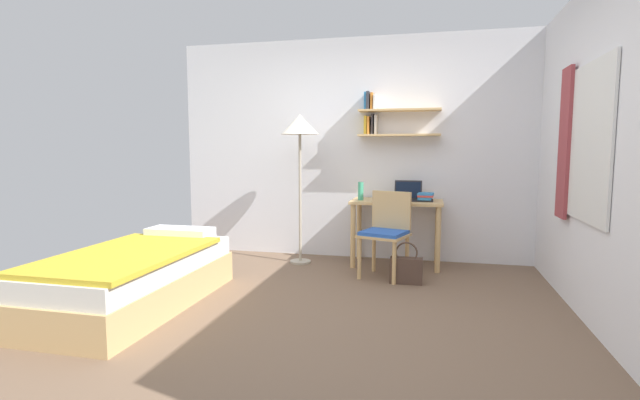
{
  "coord_description": "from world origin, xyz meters",
  "views": [
    {
      "loc": [
        0.85,
        -3.53,
        1.3
      ],
      "look_at": [
        -0.11,
        0.51,
        0.85
      ],
      "focal_mm": 26.26,
      "sensor_mm": 36.0,
      "label": 1
    }
  ],
  "objects_px": {
    "standing_lamp": "(300,132)",
    "water_bottle": "(361,191)",
    "desk_chair": "(386,230)",
    "bed": "(136,278)",
    "book_stack": "(425,197)",
    "laptop": "(408,195)",
    "handbag": "(406,269)",
    "desk": "(396,213)"
  },
  "relations": [
    {
      "from": "standing_lamp",
      "to": "water_bottle",
      "type": "relative_size",
      "value": 8.32
    },
    {
      "from": "desk_chair",
      "to": "standing_lamp",
      "type": "height_order",
      "value": "standing_lamp"
    },
    {
      "from": "bed",
      "to": "book_stack",
      "type": "relative_size",
      "value": 7.86
    },
    {
      "from": "laptop",
      "to": "book_stack",
      "type": "xyz_separation_m",
      "value": [
        0.19,
        -0.04,
        -0.01
      ]
    },
    {
      "from": "desk_chair",
      "to": "laptop",
      "type": "bearing_deg",
      "value": 71.21
    },
    {
      "from": "standing_lamp",
      "to": "laptop",
      "type": "xyz_separation_m",
      "value": [
        1.2,
        0.19,
        -0.71
      ]
    },
    {
      "from": "water_bottle",
      "to": "handbag",
      "type": "relative_size",
      "value": 0.5
    },
    {
      "from": "desk",
      "to": "water_bottle",
      "type": "xyz_separation_m",
      "value": [
        -0.4,
        -0.06,
        0.25
      ]
    },
    {
      "from": "bed",
      "to": "laptop",
      "type": "relative_size",
      "value": 6.09
    },
    {
      "from": "book_stack",
      "to": "standing_lamp",
      "type": "bearing_deg",
      "value": -174.12
    },
    {
      "from": "laptop",
      "to": "handbag",
      "type": "bearing_deg",
      "value": -87.5
    },
    {
      "from": "bed",
      "to": "water_bottle",
      "type": "bearing_deg",
      "value": 48.87
    },
    {
      "from": "bed",
      "to": "desk_chair",
      "type": "xyz_separation_m",
      "value": [
        1.93,
        1.4,
        0.25
      ]
    },
    {
      "from": "bed",
      "to": "standing_lamp",
      "type": "distance_m",
      "value": 2.35
    },
    {
      "from": "desk",
      "to": "standing_lamp",
      "type": "height_order",
      "value": "standing_lamp"
    },
    {
      "from": "bed",
      "to": "desk",
      "type": "xyz_separation_m",
      "value": [
        2.0,
        1.89,
        0.35
      ]
    },
    {
      "from": "desk_chair",
      "to": "desk",
      "type": "bearing_deg",
      "value": 82.39
    },
    {
      "from": "bed",
      "to": "handbag",
      "type": "bearing_deg",
      "value": 28.91
    },
    {
      "from": "desk",
      "to": "laptop",
      "type": "relative_size",
      "value": 3.25
    },
    {
      "from": "standing_lamp",
      "to": "handbag",
      "type": "height_order",
      "value": "standing_lamp"
    },
    {
      "from": "desk_chair",
      "to": "water_bottle",
      "type": "xyz_separation_m",
      "value": [
        -0.33,
        0.44,
        0.35
      ]
    },
    {
      "from": "water_bottle",
      "to": "book_stack",
      "type": "distance_m",
      "value": 0.71
    },
    {
      "from": "laptop",
      "to": "handbag",
      "type": "height_order",
      "value": "laptop"
    },
    {
      "from": "laptop",
      "to": "book_stack",
      "type": "distance_m",
      "value": 0.2
    },
    {
      "from": "standing_lamp",
      "to": "desk_chair",
      "type": "bearing_deg",
      "value": -19.44
    },
    {
      "from": "desk",
      "to": "handbag",
      "type": "height_order",
      "value": "desk"
    },
    {
      "from": "desk_chair",
      "to": "book_stack",
      "type": "height_order",
      "value": "desk_chair"
    },
    {
      "from": "laptop",
      "to": "standing_lamp",
      "type": "bearing_deg",
      "value": -171.08
    },
    {
      "from": "standing_lamp",
      "to": "book_stack",
      "type": "xyz_separation_m",
      "value": [
        1.39,
        0.14,
        -0.72
      ]
    },
    {
      "from": "desk",
      "to": "handbag",
      "type": "xyz_separation_m",
      "value": [
        0.15,
        -0.71,
        -0.45
      ]
    },
    {
      "from": "water_bottle",
      "to": "book_stack",
      "type": "bearing_deg",
      "value": 4.89
    },
    {
      "from": "bed",
      "to": "standing_lamp",
      "type": "height_order",
      "value": "standing_lamp"
    },
    {
      "from": "laptop",
      "to": "water_bottle",
      "type": "distance_m",
      "value": 0.53
    },
    {
      "from": "desk_chair",
      "to": "standing_lamp",
      "type": "distance_m",
      "value": 1.48
    },
    {
      "from": "desk_chair",
      "to": "standing_lamp",
      "type": "xyz_separation_m",
      "value": [
        -1.01,
        0.36,
        1.01
      ]
    },
    {
      "from": "desk",
      "to": "water_bottle",
      "type": "height_order",
      "value": "water_bottle"
    },
    {
      "from": "desk",
      "to": "water_bottle",
      "type": "relative_size",
      "value": 4.93
    },
    {
      "from": "handbag",
      "to": "bed",
      "type": "bearing_deg",
      "value": -151.09
    },
    {
      "from": "book_stack",
      "to": "water_bottle",
      "type": "bearing_deg",
      "value": -175.11
    },
    {
      "from": "laptop",
      "to": "desk",
      "type": "bearing_deg",
      "value": -157.65
    },
    {
      "from": "desk_chair",
      "to": "laptop",
      "type": "height_order",
      "value": "laptop"
    },
    {
      "from": "water_bottle",
      "to": "laptop",
      "type": "bearing_deg",
      "value": 11.55
    }
  ]
}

